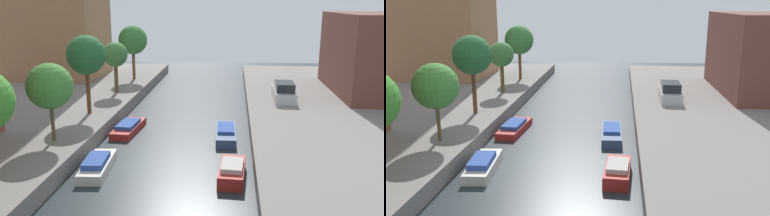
# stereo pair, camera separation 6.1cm
# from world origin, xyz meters

# --- Properties ---
(ground_plane) EXTENTS (84.00, 84.00, 0.00)m
(ground_plane) POSITION_xyz_m (0.00, 0.00, 0.00)
(ground_plane) COLOR #232B30
(street_tree_2) EXTENTS (2.73, 2.73, 4.72)m
(street_tree_2) POSITION_xyz_m (-7.00, -0.03, 4.34)
(street_tree_2) COLOR brown
(street_tree_2) RESTS_ON quay_left
(street_tree_3) EXTENTS (2.88, 2.88, 5.85)m
(street_tree_3) POSITION_xyz_m (-7.00, 6.34, 5.37)
(street_tree_3) COLOR brown
(street_tree_3) RESTS_ON quay_left
(street_tree_4) EXTENTS (2.26, 2.26, 4.66)m
(street_tree_4) POSITION_xyz_m (-7.00, 13.81, 4.46)
(street_tree_4) COLOR brown
(street_tree_4) RESTS_ON quay_left
(street_tree_5) EXTENTS (3.07, 3.07, 5.76)m
(street_tree_5) POSITION_xyz_m (-7.00, 20.73, 5.19)
(street_tree_5) COLOR brown
(street_tree_5) RESTS_ON quay_left
(parked_car) EXTENTS (1.76, 4.51, 1.59)m
(parked_car) POSITION_xyz_m (8.09, 12.20, 1.66)
(parked_car) COLOR #B7B7BC
(parked_car) RESTS_ON quay_right
(moored_boat_left_2) EXTENTS (1.64, 4.25, 0.85)m
(moored_boat_left_2) POSITION_xyz_m (-3.65, -2.09, 0.36)
(moored_boat_left_2) COLOR beige
(moored_boat_left_2) RESTS_ON ground_plane
(moored_boat_left_3) EXTENTS (1.69, 4.57, 0.75)m
(moored_boat_left_3) POSITION_xyz_m (-3.72, 5.20, 0.32)
(moored_boat_left_3) COLOR maroon
(moored_boat_left_3) RESTS_ON ground_plane
(moored_boat_right_2) EXTENTS (1.50, 3.49, 0.95)m
(moored_boat_right_2) POSITION_xyz_m (3.81, -2.36, 0.42)
(moored_boat_right_2) COLOR maroon
(moored_boat_right_2) RESTS_ON ground_plane
(moored_boat_right_3) EXTENTS (1.46, 4.60, 0.81)m
(moored_boat_right_3) POSITION_xyz_m (3.33, 4.42, 0.36)
(moored_boat_right_3) COLOR #33476B
(moored_boat_right_3) RESTS_ON ground_plane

